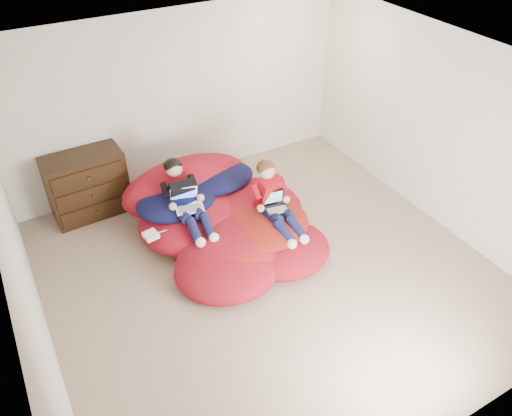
{
  "coord_description": "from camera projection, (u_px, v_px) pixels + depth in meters",
  "views": [
    {
      "loc": [
        -2.27,
        -3.71,
        4.24
      ],
      "look_at": [
        0.04,
        0.39,
        0.7
      ],
      "focal_mm": 35.0,
      "sensor_mm": 36.0,
      "label": 1
    }
  ],
  "objects": [
    {
      "name": "room_shell",
      "position": [
        269.0,
        258.0,
        5.9
      ],
      "size": [
        5.1,
        5.1,
        2.77
      ],
      "color": "gray",
      "rests_on": "ground"
    },
    {
      "name": "dresser",
      "position": [
        87.0,
        185.0,
        6.71
      ],
      "size": [
        1.04,
        0.59,
        0.91
      ],
      "color": "black",
      "rests_on": "ground"
    },
    {
      "name": "beanbag_pile",
      "position": [
        223.0,
        220.0,
        6.43
      ],
      "size": [
        2.23,
        2.43,
        0.88
      ],
      "color": "#AC1321",
      "rests_on": "ground"
    },
    {
      "name": "cream_pillow",
      "position": [
        162.0,
        179.0,
        6.53
      ],
      "size": [
        0.42,
        0.26,
        0.26
      ],
      "primitive_type": "ellipsoid",
      "color": "silver",
      "rests_on": "beanbag_pile"
    },
    {
      "name": "older_boy",
      "position": [
        184.0,
        195.0,
        6.15
      ],
      "size": [
        0.34,
        1.11,
        0.67
      ],
      "color": "black",
      "rests_on": "beanbag_pile"
    },
    {
      "name": "younger_boy",
      "position": [
        274.0,
        197.0,
        6.15
      ],
      "size": [
        0.36,
        0.96,
        0.76
      ],
      "color": "#AF0F17",
      "rests_on": "beanbag_pile"
    },
    {
      "name": "laptop_white",
      "position": [
        187.0,
        202.0,
        6.12
      ],
      "size": [
        0.38,
        0.4,
        0.24
      ],
      "color": "white",
      "rests_on": "older_boy"
    },
    {
      "name": "laptop_black",
      "position": [
        275.0,
        204.0,
        6.18
      ],
      "size": [
        0.33,
        0.29,
        0.22
      ],
      "color": "black",
      "rests_on": "younger_boy"
    },
    {
      "name": "power_adapter",
      "position": [
        151.0,
        235.0,
        5.93
      ],
      "size": [
        0.18,
        0.18,
        0.06
      ],
      "primitive_type": "cube",
      "rotation": [
        0.0,
        0.0,
        0.14
      ],
      "color": "white",
      "rests_on": "beanbag_pile"
    }
  ]
}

